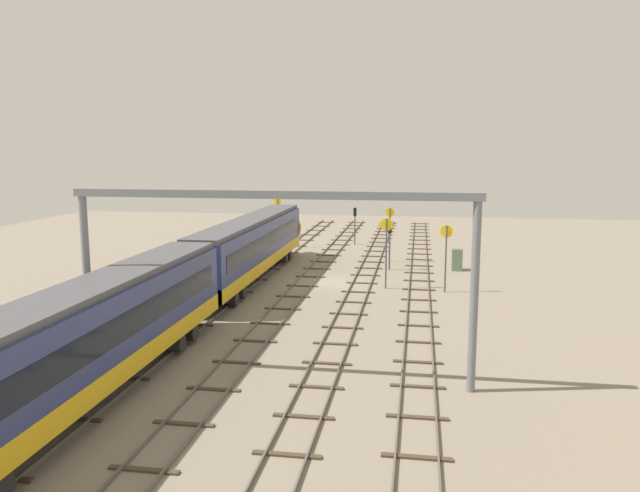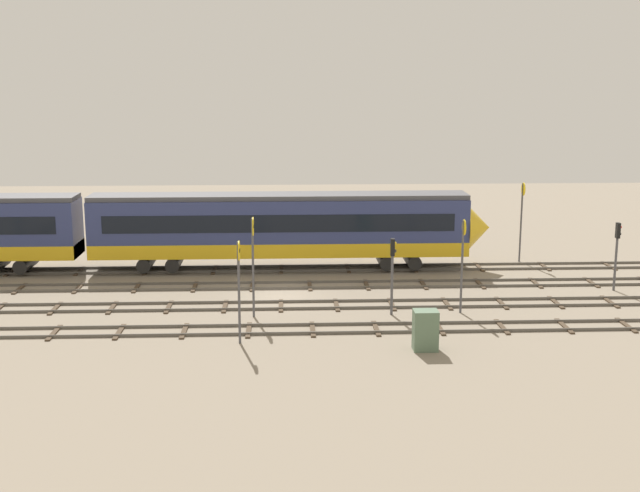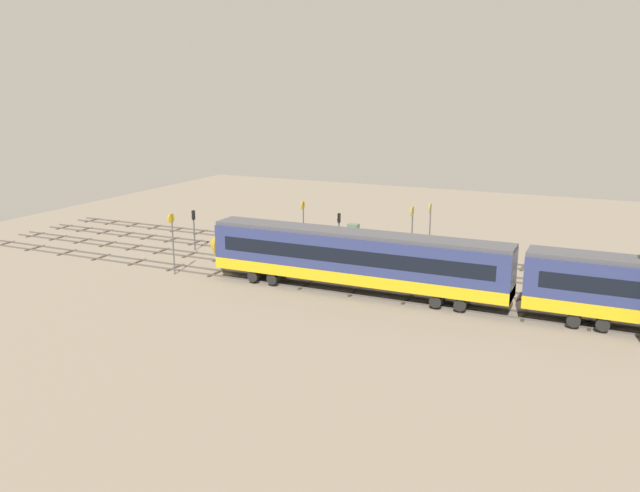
{
  "view_description": "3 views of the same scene",
  "coord_description": "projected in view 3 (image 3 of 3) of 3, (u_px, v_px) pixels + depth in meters",
  "views": [
    {
      "loc": [
        -46.45,
        -6.4,
        10.29
      ],
      "look_at": [
        5.11,
        1.93,
        2.04
      ],
      "focal_mm": 34.57,
      "sensor_mm": 36.0,
      "label": 1
    },
    {
      "loc": [
        0.24,
        -45.58,
        12.34
      ],
      "look_at": [
        2.37,
        3.25,
        2.23
      ],
      "focal_mm": 46.33,
      "sensor_mm": 36.0,
      "label": 2
    },
    {
      "loc": [
        -18.05,
        52.1,
        15.83
      ],
      "look_at": [
        5.33,
        1.43,
        2.12
      ],
      "focal_mm": 36.52,
      "sensor_mm": 36.0,
      "label": 3
    }
  ],
  "objects": [
    {
      "name": "track_near_foreground",
      "position": [
        404.0,
        254.0,
        62.81
      ],
      "size": [
        82.13,
        2.4,
        0.16
      ],
      "color": "#59544C",
      "rests_on": "ground"
    },
    {
      "name": "signal_light_trackside_departure",
      "position": [
        339.0,
        227.0,
        62.32
      ],
      "size": [
        0.31,
        0.32,
        4.08
      ],
      "color": "#4C4C51",
      "rests_on": "ground"
    },
    {
      "name": "speed_sign_distant_end",
      "position": [
        412.0,
        226.0,
        59.28
      ],
      "size": [
        0.14,
        0.96,
        5.28
      ],
      "color": "#4C4C51",
      "rests_on": "ground"
    },
    {
      "name": "track_with_train",
      "position": [
        354.0,
        292.0,
        51.29
      ],
      "size": [
        82.13,
        2.4,
        0.16
      ],
      "color": "#59544C",
      "rests_on": "ground"
    },
    {
      "name": "train",
      "position": [
        511.0,
        279.0,
        45.85
      ],
      "size": [
        50.4,
        3.24,
        4.8
      ],
      "color": "navy",
      "rests_on": "ground"
    },
    {
      "name": "track_middle",
      "position": [
        373.0,
        278.0,
        55.13
      ],
      "size": [
        82.13,
        2.4,
        0.16
      ],
      "color": "#59544C",
      "rests_on": "ground"
    },
    {
      "name": "signal_light_trackside_approach",
      "position": [
        194.0,
        224.0,
        64.0
      ],
      "size": [
        0.31,
        0.32,
        4.02
      ],
      "color": "#4C4C51",
      "rests_on": "ground"
    },
    {
      "name": "relay_cabinet",
      "position": [
        353.0,
        233.0,
        68.12
      ],
      "size": [
        1.14,
        0.87,
        1.88
      ],
      "color": "#597259",
      "rests_on": "ground"
    },
    {
      "name": "track_second_near",
      "position": [
        390.0,
        265.0,
        58.97
      ],
      "size": [
        82.13,
        2.4,
        0.16
      ],
      "color": "#59544C",
      "rests_on": "ground"
    },
    {
      "name": "speed_sign_far_trackside",
      "position": [
        430.0,
        221.0,
        62.94
      ],
      "size": [
        0.14,
        0.91,
        4.92
      ],
      "color": "#4C4C51",
      "rests_on": "ground"
    },
    {
      "name": "ground_plane",
      "position": [
        382.0,
        272.0,
        57.07
      ],
      "size": [
        98.13,
        98.13,
        0.0
      ],
      "primitive_type": "plane",
      "color": "gray"
    },
    {
      "name": "speed_sign_mid_trackside",
      "position": [
        173.0,
        236.0,
        55.57
      ],
      "size": [
        0.14,
        0.86,
        5.38
      ],
      "color": "#4C4C51",
      "rests_on": "ground"
    },
    {
      "name": "speed_sign_near_foreground",
      "position": [
        303.0,
        220.0,
        63.54
      ],
      "size": [
        0.14,
        0.82,
        5.02
      ],
      "color": "#4C4C51",
      "rests_on": "ground"
    }
  ]
}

